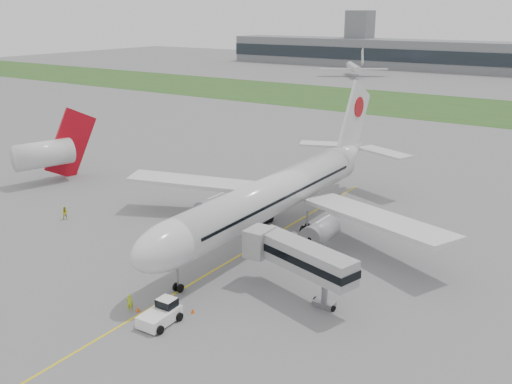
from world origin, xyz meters
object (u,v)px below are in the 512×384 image
Objects in this scene: jet_bridge at (297,255)px; airliner at (278,192)px; pushback_tug at (162,313)px; neighbor_aircraft at (47,153)px; ground_crew_near at (130,303)px.

airliner is at bearing 143.71° from jet_bridge.
pushback_tug is 14.41m from jet_bridge.
neighbor_aircraft is (-55.50, 12.26, 0.56)m from jet_bridge.
airliner is 3.39× the size of neighbor_aircraft.
ground_crew_near is (-11.92, -11.69, -3.60)m from jet_bridge.
airliner reaches higher than ground_crew_near.
neighbor_aircraft reaches higher than pushback_tug.
pushback_tug reaches higher than ground_crew_near.
airliner is 17.57m from jet_bridge.
ground_crew_near is at bearing -12.75° from neighbor_aircraft.
airliner reaches higher than jet_bridge.
neighbor_aircraft reaches higher than jet_bridge.
airliner is 4.04× the size of jet_bridge.
neighbor_aircraft is (-43.59, 23.94, 4.16)m from ground_crew_near.
pushback_tug is 0.26× the size of neighbor_aircraft.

